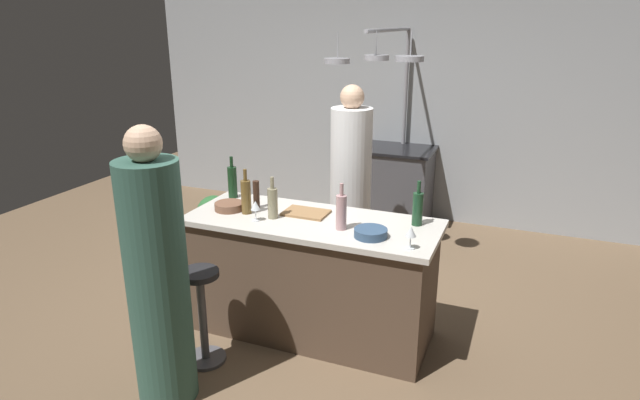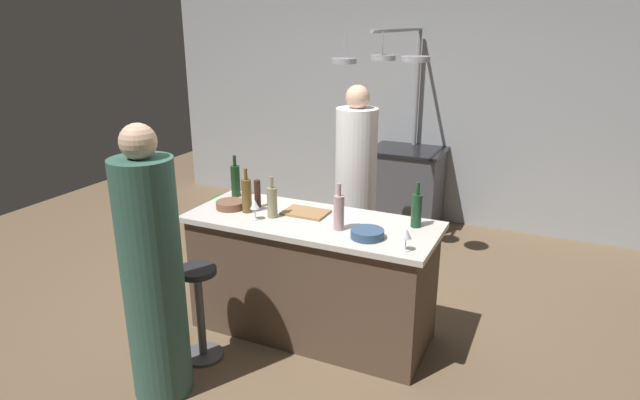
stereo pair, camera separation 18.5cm
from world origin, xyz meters
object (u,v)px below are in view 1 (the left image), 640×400
(cutting_board, at_px, (306,213))
(wine_glass_near_left_guest, at_px, (411,233))
(chef, at_px, (351,189))
(mixing_bowl_blue, at_px, (371,233))
(wine_glass_near_right_guest, at_px, (255,206))
(wine_bottle_red, at_px, (232,182))
(wine_bottle_green, at_px, (418,208))
(wine_bottle_white, at_px, (273,202))
(guest_left, at_px, (158,280))
(bar_stool_left, at_px, (202,312))
(potted_plant, at_px, (214,216))
(stove_range, at_px, (396,186))
(mixing_bowl_wooden, at_px, (229,206))
(wine_bottle_rose, at_px, (341,211))
(wine_bottle_amber, at_px, (246,196))
(pepper_mill, at_px, (256,195))

(cutting_board, bearing_deg, wine_glass_near_left_guest, -21.48)
(chef, xyz_separation_m, mixing_bowl_blue, (0.56, -1.24, 0.13))
(wine_glass_near_right_guest, relative_size, mixing_bowl_blue, 0.67)
(wine_bottle_red, relative_size, wine_bottle_green, 1.06)
(wine_bottle_white, bearing_deg, guest_left, -106.84)
(bar_stool_left, bearing_deg, potted_plant, 120.50)
(cutting_board, xyz_separation_m, wine_glass_near_right_guest, (-0.27, -0.26, 0.10))
(cutting_board, xyz_separation_m, wine_bottle_red, (-0.69, 0.14, 0.12))
(guest_left, bearing_deg, wine_bottle_red, 100.09)
(stove_range, xyz_separation_m, mixing_bowl_blue, (0.48, -2.60, 0.48))
(wine_glass_near_left_guest, bearing_deg, chef, 122.35)
(chef, xyz_separation_m, wine_glass_near_left_guest, (0.84, -1.33, 0.20))
(guest_left, distance_m, mixing_bowl_wooden, 0.99)
(chef, bearing_deg, wine_bottle_rose, -74.19)
(chef, bearing_deg, mixing_bowl_blue, -65.67)
(wine_bottle_red, height_order, mixing_bowl_wooden, wine_bottle_red)
(bar_stool_left, relative_size, cutting_board, 2.12)
(potted_plant, xyz_separation_m, wine_bottle_rose, (1.86, -1.27, 0.73))
(chef, relative_size, guest_left, 1.01)
(bar_stool_left, bearing_deg, wine_bottle_amber, 85.00)
(bar_stool_left, distance_m, cutting_board, 1.00)
(wine_bottle_white, bearing_deg, wine_bottle_amber, 175.87)
(wine_bottle_red, relative_size, wine_bottle_rose, 1.03)
(chef, bearing_deg, stove_range, 86.54)
(wine_glass_near_right_guest, bearing_deg, wine_bottle_rose, 6.61)
(chef, distance_m, wine_bottle_rose, 1.24)
(potted_plant, height_order, mixing_bowl_blue, mixing_bowl_blue)
(potted_plant, xyz_separation_m, pepper_mill, (1.12, -1.10, 0.71))
(bar_stool_left, relative_size, mixing_bowl_blue, 3.12)
(chef, xyz_separation_m, wine_bottle_rose, (0.33, -1.18, 0.23))
(potted_plant, distance_m, wine_bottle_white, 1.96)
(wine_bottle_rose, bearing_deg, pepper_mill, 167.04)
(stove_range, distance_m, wine_bottle_green, 2.45)
(chef, bearing_deg, wine_bottle_amber, -109.88)
(guest_left, height_order, cutting_board, guest_left)
(wine_bottle_amber, relative_size, wine_glass_near_right_guest, 2.28)
(bar_stool_left, xyz_separation_m, potted_plant, (-1.06, 1.80, -0.08))
(wine_glass_near_left_guest, bearing_deg, guest_left, -149.59)
(stove_range, relative_size, wine_glass_near_left_guest, 6.10)
(wine_bottle_red, relative_size, mixing_bowl_wooden, 1.54)
(wine_bottle_white, bearing_deg, wine_bottle_green, 14.19)
(potted_plant, distance_m, wine_glass_near_left_guest, 2.85)
(chef, distance_m, cutting_board, 1.00)
(guest_left, distance_m, potted_plant, 2.48)
(stove_range, xyz_separation_m, wine_glass_near_right_guest, (-0.36, -2.61, 0.56))
(guest_left, height_order, wine_bottle_rose, guest_left)
(chef, xyz_separation_m, mixing_bowl_wooden, (-0.57, -1.12, 0.13))
(chef, relative_size, wine_glass_near_right_guest, 11.82)
(wine_bottle_green, height_order, mixing_bowl_blue, wine_bottle_green)
(wine_bottle_white, relative_size, wine_bottle_red, 0.91)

